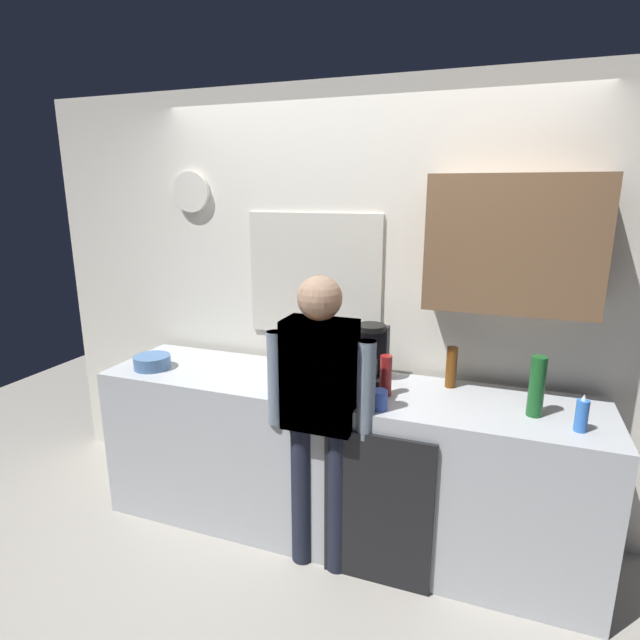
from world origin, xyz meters
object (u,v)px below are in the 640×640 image
bottle_green_wine (537,386)px  cup_white_mug (276,359)px  mixing_bowl (152,362)px  bottle_amber_beer (451,367)px  bottle_red_vinegar (386,375)px  coffee_maker (371,354)px  cup_blue_mug (379,400)px  dish_soap (582,415)px  person_guest (320,403)px  person_at_sink (320,403)px

bottle_green_wine → cup_white_mug: size_ratio=3.16×
mixing_bowl → bottle_amber_beer: bearing=10.3°
mixing_bowl → bottle_red_vinegar: bearing=3.2°
coffee_maker → bottle_red_vinegar: size_ratio=1.50×
bottle_amber_beer → cup_blue_mug: bottle_amber_beer is taller
cup_blue_mug → bottle_green_wine: bearing=14.6°
bottle_amber_beer → bottle_red_vinegar: bearing=-142.7°
coffee_maker → bottle_amber_beer: (0.45, 0.03, -0.03)m
cup_blue_mug → cup_white_mug: size_ratio=1.05×
coffee_maker → cup_blue_mug: (0.15, -0.40, -0.10)m
cup_blue_mug → dish_soap: 0.92m
bottle_green_wine → person_guest: bearing=-165.8°
coffee_maker → person_guest: bearing=-107.0°
coffee_maker → cup_blue_mug: coffee_maker is taller
dish_soap → cup_blue_mug: bearing=-174.8°
bottle_red_vinegar → cup_blue_mug: (0.01, -0.19, -0.06)m
coffee_maker → mixing_bowl: size_ratio=1.50×
bottle_green_wine → person_guest: person_guest is taller
person_at_sink → coffee_maker: bearing=67.0°
cup_blue_mug → person_guest: 0.30m
cup_blue_mug → cup_white_mug: bearing=151.5°
cup_white_mug → person_at_sink: person_at_sink is taller
bottle_amber_beer → cup_blue_mug: (-0.30, -0.43, -0.06)m
bottle_amber_beer → mixing_bowl: bottle_amber_beer is taller
bottle_red_vinegar → bottle_amber_beer: bearing=37.3°
cup_blue_mug → person_guest: size_ratio=0.06×
coffee_maker → person_guest: 0.51m
bottle_green_wine → person_guest: (-1.01, -0.26, -0.13)m
person_guest → mixing_bowl: bearing=-3.1°
bottle_red_vinegar → person_at_sink: size_ratio=0.14×
bottle_green_wine → dish_soap: size_ratio=1.67×
bottle_red_vinegar → person_at_sink: bearing=-137.0°
mixing_bowl → bottle_green_wine: bearing=2.1°
coffee_maker → bottle_green_wine: (0.87, -0.21, 0.00)m
mixing_bowl → person_guest: size_ratio=0.14×
cup_white_mug → person_guest: size_ratio=0.06×
bottle_red_vinegar → person_guest: (-0.28, -0.26, -0.09)m
bottle_green_wine → bottle_red_vinegar: 0.74m
coffee_maker → person_at_sink: (-0.14, -0.47, -0.13)m
bottle_amber_beer → person_guest: person_guest is taller
cup_blue_mug → person_at_sink: size_ratio=0.06×
cup_white_mug → cup_blue_mug: bearing=-28.5°
cup_blue_mug → cup_white_mug: cup_blue_mug is taller
coffee_maker → bottle_red_vinegar: bearing=-57.1°
bottle_green_wine → dish_soap: bottle_green_wine is taller
bottle_green_wine → bottle_amber_beer: bearing=150.3°
bottle_red_vinegar → coffee_maker: bearing=122.9°
person_guest → cup_white_mug: bearing=-40.2°
bottle_green_wine → dish_soap: 0.23m
bottle_amber_beer → person_guest: 0.78m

